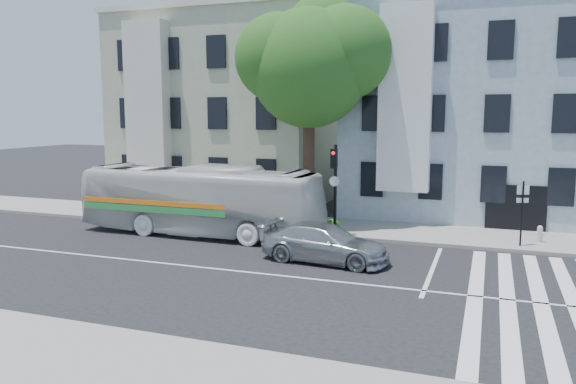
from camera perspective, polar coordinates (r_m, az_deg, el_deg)
The scene contains 12 objects.
ground at distance 19.76m, azimuth -5.61°, elevation -7.97°, with size 120.00×120.00×0.00m, color black.
sidewalk_far at distance 26.97m, azimuth 1.75°, elevation -3.40°, with size 80.00×4.00×0.15m, color gray.
sidewalk_near at distance 13.42m, azimuth -21.13°, elevation -16.13°, with size 80.00×4.00×0.15m, color gray.
building_left at distance 35.54m, azimuth -5.49°, elevation 8.15°, with size 12.00×10.00×11.00m, color #9FA288.
building_right at distance 32.13m, azimuth 17.92°, elevation 7.80°, with size 12.00×10.00×11.00m, color #8A9AA4.
street_tree at distance 27.21m, azimuth 2.44°, elevation 13.11°, with size 7.30×5.90×11.10m.
bus at distance 25.35m, azimuth -8.95°, elevation -0.83°, with size 11.21×2.62×3.12m, color silver.
sedan at distance 20.72m, azimuth 3.79°, elevation -5.21°, with size 4.77×1.94×1.39m, color #ADB0B4.
hedge at distance 26.19m, azimuth -4.43°, elevation -2.82°, with size 8.50×0.84×0.70m, color #25601F, non-canonical shape.
traffic_signal at distance 24.05m, azimuth 4.77°, elevation 1.36°, with size 0.43×0.53×4.09m.
fire_hydrant at distance 25.38m, azimuth 24.20°, elevation -3.87°, with size 0.39×0.23×0.70m.
far_sign_pole at distance 24.16m, azimuth 22.71°, elevation -1.23°, with size 0.46×0.23×2.62m.
Camera 1 is at (8.26, -17.10, 5.47)m, focal length 35.00 mm.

